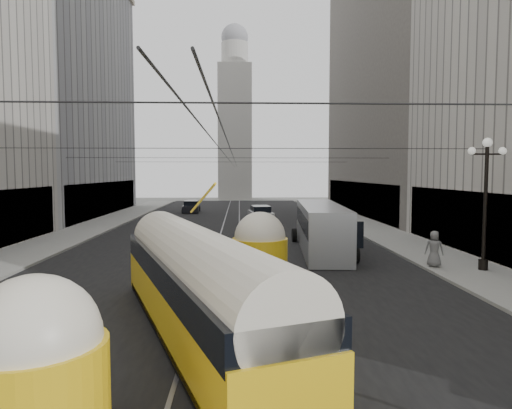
{
  "coord_description": "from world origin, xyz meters",
  "views": [
    {
      "loc": [
        0.74,
        -3.47,
        4.88
      ],
      "look_at": [
        1.5,
        16.91,
        3.44
      ],
      "focal_mm": 32.0,
      "sensor_mm": 36.0,
      "label": 1
    }
  ],
  "objects": [
    {
      "name": "sedan_dark_far",
      "position": [
        -5.12,
        52.31,
        0.65
      ],
      "size": [
        2.07,
        4.63,
        1.44
      ],
      "color": "black",
      "rests_on": "ground"
    },
    {
      "name": "pedestrian_sidewalk_right",
      "position": [
        10.5,
        18.77,
        1.06
      ],
      "size": [
        1.02,
        0.81,
        1.82
      ],
      "primitive_type": "imported",
      "rotation": [
        0.0,
        0.0,
        2.8
      ],
      "color": "slate",
      "rests_on": "sidewalk_right"
    },
    {
      "name": "lamppost_right_mid",
      "position": [
        12.6,
        18.0,
        3.74
      ],
      "size": [
        1.86,
        0.44,
        6.37
      ],
      "color": "black",
      "rests_on": "sidewalk_right"
    },
    {
      "name": "sidewalk_left",
      "position": [
        -12.0,
        36.0,
        0.07
      ],
      "size": [
        4.0,
        72.0,
        0.15
      ],
      "primitive_type": "cube",
      "color": "gray",
      "rests_on": "ground"
    },
    {
      "name": "sidewalk_right",
      "position": [
        12.0,
        36.0,
        0.07
      ],
      "size": [
        4.0,
        72.0,
        0.15
      ],
      "primitive_type": "cube",
      "color": "gray",
      "rests_on": "ground"
    },
    {
      "name": "rail_left",
      "position": [
        -0.75,
        32.5,
        0.0
      ],
      "size": [
        0.12,
        85.0,
        0.04
      ],
      "primitive_type": "cube",
      "color": "gray",
      "rests_on": "ground"
    },
    {
      "name": "streetcar",
      "position": [
        -0.5,
        9.83,
        1.59
      ],
      "size": [
        6.6,
        14.18,
        3.26
      ],
      "color": "yellow",
      "rests_on": "ground"
    },
    {
      "name": "city_bus",
      "position": [
        5.79,
        24.33,
        1.58
      ],
      "size": [
        3.23,
        11.51,
        2.89
      ],
      "color": "#A2A4A7",
      "rests_on": "ground"
    },
    {
      "name": "catenary",
      "position": [
        0.12,
        31.49,
        5.88
      ],
      "size": [
        25.0,
        72.0,
        0.23
      ],
      "color": "black",
      "rests_on": "ground"
    },
    {
      "name": "building_left_far",
      "position": [
        -19.99,
        48.0,
        14.31
      ],
      "size": [
        12.6,
        28.6,
        28.6
      ],
      "color": "#999999",
      "rests_on": "ground"
    },
    {
      "name": "distant_tower",
      "position": [
        0.0,
        80.0,
        14.97
      ],
      "size": [
        6.0,
        6.0,
        31.36
      ],
      "color": "#B2AFA8",
      "rests_on": "ground"
    },
    {
      "name": "sedan_white_far",
      "position": [
        2.89,
        42.19,
        0.69
      ],
      "size": [
        2.51,
        5.0,
        1.52
      ],
      "color": "#B9B9B9",
      "rests_on": "ground"
    },
    {
      "name": "building_right_far",
      "position": [
        20.0,
        48.0,
        16.31
      ],
      "size": [
        12.6,
        32.6,
        32.6
      ],
      "color": "#514C47",
      "rests_on": "ground"
    },
    {
      "name": "rail_right",
      "position": [
        0.75,
        32.5,
        0.0
      ],
      "size": [
        0.12,
        85.0,
        0.04
      ],
      "primitive_type": "cube",
      "color": "gray",
      "rests_on": "ground"
    },
    {
      "name": "road",
      "position": [
        0.0,
        32.5,
        0.0
      ],
      "size": [
        20.0,
        85.0,
        0.02
      ],
      "primitive_type": "cube",
      "color": "black",
      "rests_on": "ground"
    }
  ]
}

